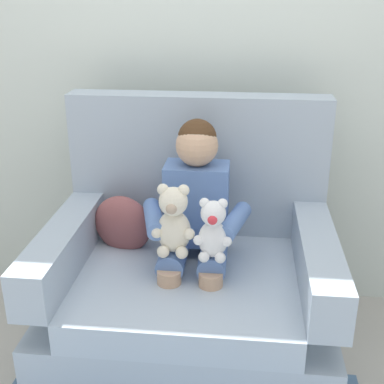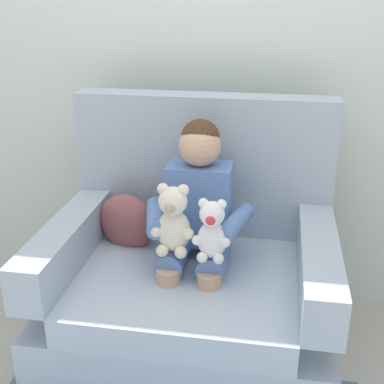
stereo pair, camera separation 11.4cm
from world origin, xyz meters
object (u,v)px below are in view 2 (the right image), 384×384
(seated_child, at_px, (197,213))
(plush_white, at_px, (212,231))
(throw_pillow, at_px, (127,222))
(plush_cream, at_px, (173,221))
(armchair, at_px, (192,288))

(seated_child, xyz_separation_m, plush_white, (0.08, -0.17, 0.01))
(plush_white, height_order, throw_pillow, plush_white)
(plush_cream, distance_m, throw_pillow, 0.38)
(plush_cream, xyz_separation_m, plush_white, (0.15, -0.02, -0.02))
(plush_cream, distance_m, plush_white, 0.15)
(armchair, height_order, throw_pillow, armchair)
(armchair, relative_size, seated_child, 1.38)
(plush_white, bearing_deg, throw_pillow, 130.77)
(armchair, xyz_separation_m, seated_child, (0.02, 0.02, 0.34))
(armchair, xyz_separation_m, plush_white, (0.10, -0.16, 0.35))
(seated_child, bearing_deg, armchair, -133.54)
(plush_cream, relative_size, plush_white, 1.16)
(armchair, bearing_deg, plush_cream, -110.63)
(armchair, bearing_deg, seated_child, 44.88)
(armchair, xyz_separation_m, throw_pillow, (-0.31, 0.11, 0.23))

